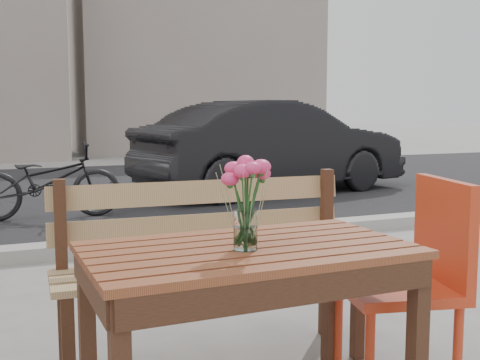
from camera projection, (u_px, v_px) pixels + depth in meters
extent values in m
cube|color=black|center=(51.00, 193.00, 8.74)|extent=(30.00, 8.00, 0.00)
cube|color=gray|center=(97.00, 248.00, 5.07)|extent=(30.00, 0.25, 0.12)
cube|color=gray|center=(198.00, 48.00, 17.63)|extent=(7.00, 3.00, 6.00)
cube|color=maroon|center=(248.00, 250.00, 2.19)|extent=(1.19, 0.70, 0.03)
cube|color=#321D10|center=(417.00, 351.00, 2.18)|extent=(0.06, 0.06, 0.70)
cube|color=#321D10|center=(88.00, 340.00, 2.29)|extent=(0.06, 0.06, 0.70)
cube|color=#321D10|center=(330.00, 304.00, 2.72)|extent=(0.06, 0.06, 0.70)
cube|color=#9F7E52|center=(215.00, 269.00, 2.83)|extent=(1.51, 0.49, 0.03)
cube|color=#9F7E52|center=(201.00, 209.00, 3.01)|extent=(1.49, 0.12, 0.41)
cube|color=#321D10|center=(69.00, 348.00, 2.48)|extent=(0.06, 0.06, 0.49)
cube|color=#321D10|center=(359.00, 311.00, 2.93)|extent=(0.06, 0.06, 0.49)
cube|color=#321D10|center=(62.00, 277.00, 2.77)|extent=(0.06, 0.06, 0.91)
cube|color=#321D10|center=(327.00, 253.00, 3.22)|extent=(0.06, 0.06, 0.91)
cube|color=red|center=(396.00, 288.00, 2.53)|extent=(0.55, 0.55, 0.04)
cube|color=red|center=(444.00, 231.00, 2.54)|extent=(0.15, 0.46, 0.44)
cylinder|color=red|center=(338.00, 331.00, 2.71)|extent=(0.04, 0.04, 0.45)
cylinder|color=red|center=(415.00, 326.00, 2.78)|extent=(0.04, 0.04, 0.45)
cylinder|color=red|center=(457.00, 359.00, 2.41)|extent=(0.04, 0.04, 0.45)
cylinder|color=white|center=(245.00, 230.00, 2.13)|extent=(0.09, 0.09, 0.14)
cylinder|color=#275C26|center=(245.00, 210.00, 2.12)|extent=(0.05, 0.05, 0.28)
imported|color=black|center=(273.00, 147.00, 8.81)|extent=(4.25, 2.10, 1.34)
imported|color=black|center=(47.00, 181.00, 6.69)|extent=(1.64, 0.65, 0.85)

